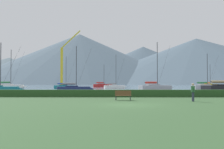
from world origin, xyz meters
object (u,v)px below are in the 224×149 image
Objects in this scene: sailboat_slip_2 at (206,87)px; sailboat_slip_4 at (103,85)px; sailboat_slip_6 at (74,89)px; dock_crane at (63,69)px; sailboat_slip_0 at (115,87)px; person_seated_viewer at (193,91)px; sailboat_slip_9 at (65,87)px; sailboat_slip_7 at (224,88)px; park_bench_near_path at (123,95)px; sailboat_slip_10 at (155,87)px; sailboat_slip_5 at (209,85)px; sailboat_slip_8 at (9,86)px.

sailboat_slip_4 is (-28.68, 34.03, 0.02)m from sailboat_slip_2.
dock_crane reaches higher than sailboat_slip_6.
person_seated_viewer is at bearing -93.98° from sailboat_slip_0.
sailboat_slip_0 reaches higher than sailboat_slip_6.
sailboat_slip_7 is at bearing -46.55° from sailboat_slip_9.
park_bench_near_path is at bearing -84.22° from sailboat_slip_6.
sailboat_slip_10 is 7.02× the size of park_bench_near_path.
sailboat_slip_9 is at bearing 120.59° from sailboat_slip_7.
dock_crane is (-43.29, 26.63, 6.25)m from sailboat_slip_2.
person_seated_viewer is at bearing -9.67° from park_bench_near_path.
sailboat_slip_2 is 0.96× the size of sailboat_slip_5.
sailboat_slip_4 is at bearing 26.84° from dock_crane.
sailboat_slip_4 is 78.12m from person_seated_viewer.
sailboat_slip_9 is 5.82× the size of person_seated_viewer.
sailboat_slip_5 is 68.19m from sailboat_slip_7.
sailboat_slip_5 is at bearing 3.10° from sailboat_slip_4.
sailboat_slip_7 is 27.66m from park_bench_near_path.
sailboat_slip_2 is 5.98× the size of park_bench_near_path.
sailboat_slip_8 is 0.50× the size of dock_crane.
sailboat_slip_6 is at bearing -162.42° from sailboat_slip_2.
sailboat_slip_6 is 27.45m from sailboat_slip_7.
sailboat_slip_8 is at bearing 121.63° from person_seated_viewer.
sailboat_slip_8 is 0.97× the size of sailboat_slip_10.
sailboat_slip_5 is (41.24, 35.84, 0.11)m from sailboat_slip_0.
sailboat_slip_4 is at bearing 91.54° from person_seated_viewer.
sailboat_slip_10 is 6.67× the size of person_seated_viewer.
sailboat_slip_2 is at bearing 59.83° from sailboat_slip_7.
dock_crane reaches higher than person_seated_viewer.
person_seated_viewer is (21.97, -51.91, 0.39)m from sailboat_slip_9.
sailboat_slip_8 reaches higher than person_seated_viewer.
sailboat_slip_7 is at bearing -67.71° from sailboat_slip_10.
sailboat_slip_6 is at bearing 113.53° from person_seated_viewer.
dock_crane is at bearing 110.70° from sailboat_slip_7.
sailboat_slip_7 is 1.13× the size of sailboat_slip_9.
sailboat_slip_7 reaches higher than sailboat_slip_9.
sailboat_slip_4 is 27.31m from sailboat_slip_9.
sailboat_slip_4 is 60.45m from sailboat_slip_7.
sailboat_slip_2 reaches higher than park_bench_near_path.
person_seated_viewer is (14.84, -25.07, 0.38)m from sailboat_slip_6.
dock_crane is at bearing 136.27° from sailboat_slip_2.
sailboat_slip_10 reaches higher than park_bench_near_path.
sailboat_slip_7 reaches higher than sailboat_slip_4.
sailboat_slip_0 reaches higher than sailboat_slip_4.
sailboat_slip_4 reaches higher than park_bench_near_path.
sailboat_slip_5 is at bearing 37.24° from sailboat_slip_6.
dock_crane is at bearing 98.37° from sailboat_slip_9.
sailboat_slip_7 reaches higher than person_seated_viewer.
sailboat_slip_0 is 27.07m from sailboat_slip_4.
sailboat_slip_10 reaches higher than sailboat_slip_9.
person_seated_viewer is (-2.22, -34.12, 0.28)m from sailboat_slip_10.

